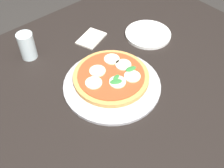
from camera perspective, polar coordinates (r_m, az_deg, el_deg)
name	(u,v)px	position (r m, az deg, el deg)	size (l,w,h in m)	color
ground_plane	(109,164)	(1.67, -0.55, -16.47)	(6.00, 6.00, 0.00)	#2D2B28
dining_table	(108,94)	(1.13, -0.78, -2.05)	(1.52, 1.10, 0.72)	black
serving_tray	(112,85)	(1.05, 0.00, -0.15)	(0.37, 0.37, 0.01)	#B2B2B7
pizza	(111,76)	(1.05, -0.16, 1.67)	(0.30, 0.30, 0.03)	tan
plate_white	(148,34)	(1.29, 7.54, 10.29)	(0.21, 0.21, 0.01)	white
napkin	(91,38)	(1.26, -4.35, 9.50)	(0.13, 0.09, 0.01)	white
glass_cup	(27,46)	(1.19, -17.35, 7.64)	(0.07, 0.07, 0.12)	silver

